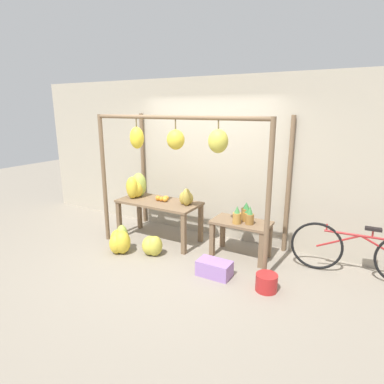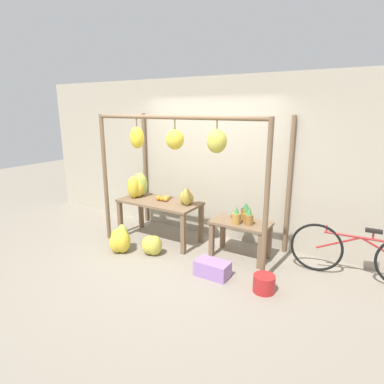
{
  "view_description": "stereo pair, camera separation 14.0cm",
  "coord_description": "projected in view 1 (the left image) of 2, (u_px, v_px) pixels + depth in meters",
  "views": [
    {
      "loc": [
        2.53,
        -3.68,
        2.27
      ],
      "look_at": [
        0.05,
        0.67,
        0.96
      ],
      "focal_mm": 30.0,
      "sensor_mm": 36.0,
      "label": 1
    },
    {
      "loc": [
        2.65,
        -3.61,
        2.27
      ],
      "look_at": [
        0.05,
        0.67,
        0.96
      ],
      "focal_mm": 30.0,
      "sensor_mm": 36.0,
      "label": 2
    }
  ],
  "objects": [
    {
      "name": "shop_wall_back",
      "position": [
        209.0,
        159.0,
        5.7
      ],
      "size": [
        8.0,
        0.08,
        2.8
      ],
      "color": "#B2A893",
      "rests_on": "ground_plane"
    },
    {
      "name": "banana_pile_ground_right",
      "position": [
        152.0,
        246.0,
        5.1
      ],
      "size": [
        0.43,
        0.39,
        0.33
      ],
      "color": "gold",
      "rests_on": "ground_plane"
    },
    {
      "name": "fruit_crate_white",
      "position": [
        214.0,
        268.0,
        4.47
      ],
      "size": [
        0.47,
        0.27,
        0.22
      ],
      "color": "#9970B7",
      "rests_on": "ground_plane"
    },
    {
      "name": "ground_plane",
      "position": [
        167.0,
        262.0,
        4.88
      ],
      "size": [
        20.0,
        20.0,
        0.0
      ],
      "primitive_type": "plane",
      "color": "gray"
    },
    {
      "name": "orange_pile",
      "position": [
        163.0,
        199.0,
        5.56
      ],
      "size": [
        0.24,
        0.18,
        0.09
      ],
      "color": "orange",
      "rests_on": "display_table_main"
    },
    {
      "name": "display_table_main",
      "position": [
        159.0,
        207.0,
        5.58
      ],
      "size": [
        1.45,
        0.67,
        0.71
      ],
      "color": "brown",
      "rests_on": "ground_plane"
    },
    {
      "name": "papaya_pile",
      "position": [
        186.0,
        198.0,
        5.32
      ],
      "size": [
        0.28,
        0.29,
        0.29
      ],
      "color": "#B2993D",
      "rests_on": "display_table_main"
    },
    {
      "name": "display_table_side",
      "position": [
        241.0,
        229.0,
        4.98
      ],
      "size": [
        0.9,
        0.5,
        0.58
      ],
      "color": "brown",
      "rests_on": "ground_plane"
    },
    {
      "name": "blue_bucket",
      "position": [
        266.0,
        282.0,
        4.11
      ],
      "size": [
        0.28,
        0.28,
        0.22
      ],
      "color": "#AD2323",
      "rests_on": "ground_plane"
    },
    {
      "name": "banana_pile_ground_left",
      "position": [
        120.0,
        241.0,
        5.19
      ],
      "size": [
        0.46,
        0.43,
        0.44
      ],
      "color": "gold",
      "rests_on": "ground_plane"
    },
    {
      "name": "banana_pile_on_table",
      "position": [
        135.0,
        187.0,
        5.77
      ],
      "size": [
        0.42,
        0.45,
        0.43
      ],
      "color": "gold",
      "rests_on": "display_table_main"
    },
    {
      "name": "parked_bicycle",
      "position": [
        359.0,
        252.0,
        4.37
      ],
      "size": [
        1.79,
        0.16,
        0.75
      ],
      "color": "black",
      "rests_on": "ground_plane"
    },
    {
      "name": "stall_awning",
      "position": [
        184.0,
        156.0,
        4.83
      ],
      "size": [
        2.93,
        1.23,
        2.18
      ],
      "color": "brown",
      "rests_on": "ground_plane"
    },
    {
      "name": "pineapple_cluster",
      "position": [
        245.0,
        215.0,
        4.9
      ],
      "size": [
        0.3,
        0.35,
        0.29
      ],
      "color": "olive",
      "rests_on": "display_table_side"
    }
  ]
}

